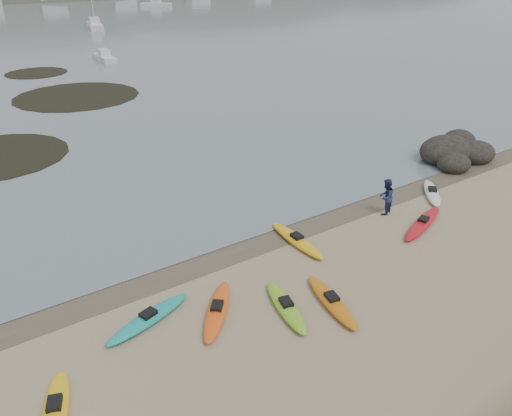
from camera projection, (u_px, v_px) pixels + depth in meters
ground at (256, 237)px, 22.97m from camera, size 600.00×600.00×0.00m
wet_sand at (260, 240)px, 22.75m from camera, size 60.00×60.00×0.00m
kayaks at (300, 272)px, 20.09m from camera, size 22.90×7.89×0.34m
person_east at (386, 197)px, 24.67m from camera, size 1.10×1.00×1.86m
rock_cluster at (455, 155)px, 31.74m from camera, size 5.42×4.01×1.90m
kelp_mats at (48, 106)px, 43.17m from camera, size 19.31×33.58×0.04m
far_hills at (56, 37)px, 192.87m from camera, size 550.00×135.00×80.00m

